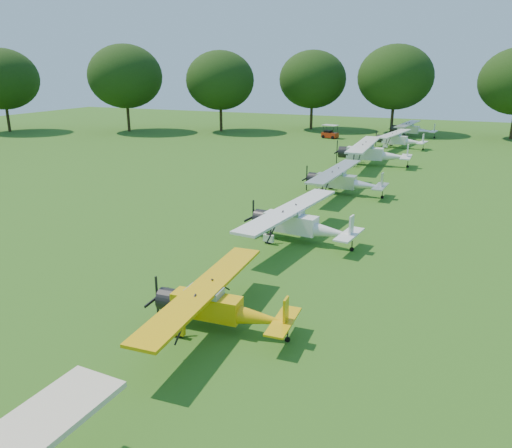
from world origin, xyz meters
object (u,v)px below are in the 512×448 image
Objects in this scene: aircraft_3 at (299,221)px; aircraft_7 at (412,128)px; aircraft_4 at (342,179)px; aircraft_6 at (398,139)px; aircraft_2 at (217,304)px; aircraft_5 at (371,152)px; golf_cart at (330,134)px.

aircraft_3 reaches higher than aircraft_7.
aircraft_4 reaches higher than aircraft_6.
aircraft_4 is (-0.37, 12.00, -0.02)m from aircraft_3.
aircraft_2 is 48.70m from aircraft_6.
aircraft_7 is at bearing 84.99° from aircraft_5.
aircraft_2 is at bearing -66.36° from golf_cart.
aircraft_2 is 35.88m from aircraft_5.
aircraft_5 is 5.00× the size of golf_cart.
aircraft_6 is 11.21m from aircraft_7.
aircraft_3 is 25.06m from aircraft_5.
aircraft_2 is 59.92m from aircraft_7.
aircraft_4 is 1.03× the size of aircraft_6.
aircraft_6 is 11.42m from golf_cart.
aircraft_5 is 1.15× the size of aircraft_7.
aircraft_3 reaches higher than golf_cart.
aircraft_3 is 12.00m from aircraft_4.
aircraft_5 is (-0.61, 25.06, 0.18)m from aircraft_3.
golf_cart is (-10.10, 5.29, -0.53)m from aircraft_6.
aircraft_7 is at bearing 42.80° from golf_cart.
aircraft_7 is (1.35, 24.04, -0.18)m from aircraft_5.
aircraft_6 is (0.44, 37.89, -0.06)m from aircraft_3.
golf_cart is at bearing 109.71° from aircraft_3.
aircraft_4 is (-0.69, 22.81, 0.14)m from aircraft_2.
aircraft_2 is at bearing -80.74° from aircraft_6.
aircraft_4 is 0.99× the size of aircraft_7.
aircraft_3 is at bearing -64.22° from golf_cart.
golf_cart is at bearing 97.69° from aircraft_2.
aircraft_2 is at bearing -85.56° from aircraft_4.
aircraft_6 is at bearing 83.55° from aircraft_5.
aircraft_6 is (0.12, 48.70, 0.10)m from aircraft_2.
aircraft_5 reaches higher than aircraft_2.
aircraft_5 reaches higher than golf_cart.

